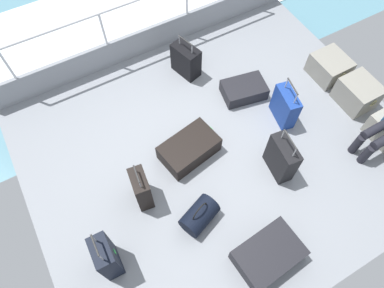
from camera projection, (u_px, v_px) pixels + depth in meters
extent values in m
cube|color=gray|center=(219.00, 148.00, 4.87)|extent=(4.40, 5.20, 0.06)
cube|color=gray|center=(150.00, 39.00, 5.59)|extent=(0.06, 5.20, 0.45)
cylinder|color=silver|center=(15.00, 76.00, 4.84)|extent=(0.04, 0.04, 1.00)
cylinder|color=silver|center=(106.00, 41.00, 5.18)|extent=(0.04, 0.04, 1.00)
cylinder|color=silver|center=(187.00, 11.00, 5.52)|extent=(0.04, 0.04, 1.00)
cube|color=white|center=(121.00, 15.00, 6.70)|extent=(2.40, 7.28, 0.01)
cube|color=gray|center=(329.00, 67.00, 5.35)|extent=(0.53, 0.48, 0.35)
torus|color=tan|center=(319.00, 52.00, 5.41)|extent=(0.02, 0.12, 0.12)
torus|color=tan|center=(343.00, 76.00, 5.17)|extent=(0.02, 0.12, 0.12)
cube|color=gray|center=(358.00, 93.00, 5.07)|extent=(0.54, 0.47, 0.39)
torus|color=tan|center=(347.00, 77.00, 5.12)|extent=(0.02, 0.12, 0.12)
torus|color=tan|center=(374.00, 103.00, 4.88)|extent=(0.02, 0.12, 0.12)
torus|color=tan|center=(378.00, 113.00, 4.83)|extent=(0.02, 0.12, 0.12)
cylinder|color=black|center=(366.00, 154.00, 4.59)|extent=(0.11, 0.11, 0.36)
cylinder|color=black|center=(375.00, 129.00, 4.52)|extent=(0.12, 0.40, 0.12)
cylinder|color=black|center=(357.00, 144.00, 4.66)|extent=(0.11, 0.11, 0.36)
cube|color=black|center=(186.00, 60.00, 5.32)|extent=(0.49, 0.35, 0.51)
cylinder|color=#A5A8AD|center=(179.00, 40.00, 5.08)|extent=(0.02, 0.02, 0.15)
cylinder|color=#A5A8AD|center=(192.00, 49.00, 4.98)|extent=(0.02, 0.02, 0.15)
cylinder|color=#2D2D2D|center=(186.00, 40.00, 4.96)|extent=(0.28, 0.09, 0.02)
cube|color=white|center=(192.00, 54.00, 5.33)|extent=(0.05, 0.02, 0.08)
cube|color=black|center=(268.00, 255.00, 3.99)|extent=(0.58, 0.80, 0.25)
cube|color=silver|center=(294.00, 235.00, 4.05)|extent=(0.05, 0.01, 0.08)
cube|color=navy|center=(285.00, 106.00, 4.87)|extent=(0.49, 0.28, 0.53)
cylinder|color=#A5A8AD|center=(287.00, 83.00, 4.63)|extent=(0.02, 0.02, 0.18)
cylinder|color=#A5A8AD|center=(296.00, 99.00, 4.50)|extent=(0.02, 0.02, 0.18)
cylinder|color=#2D2D2D|center=(293.00, 86.00, 4.48)|extent=(0.29, 0.08, 0.02)
cube|color=green|center=(293.00, 100.00, 4.80)|extent=(0.05, 0.02, 0.08)
cube|color=black|center=(189.00, 149.00, 4.68)|extent=(0.60, 0.85, 0.27)
cube|color=green|center=(211.00, 129.00, 4.72)|extent=(0.05, 0.01, 0.08)
cube|color=black|center=(281.00, 158.00, 4.43)|extent=(0.48, 0.26, 0.60)
cylinder|color=#A5A8AD|center=(283.00, 134.00, 4.15)|extent=(0.02, 0.02, 0.17)
cylinder|color=#A5A8AD|center=(295.00, 152.00, 4.03)|extent=(0.02, 0.02, 0.17)
cylinder|color=#2D2D2D|center=(291.00, 139.00, 4.02)|extent=(0.29, 0.06, 0.02)
cube|color=silver|center=(291.00, 151.00, 4.36)|extent=(0.05, 0.01, 0.08)
cube|color=black|center=(141.00, 189.00, 4.22)|extent=(0.37, 0.23, 0.59)
cylinder|color=#A5A8AD|center=(135.00, 169.00, 3.95)|extent=(0.02, 0.02, 0.14)
cylinder|color=#A5A8AD|center=(140.00, 184.00, 3.85)|extent=(0.02, 0.02, 0.14)
cylinder|color=#2D2D2D|center=(136.00, 174.00, 3.84)|extent=(0.23, 0.05, 0.02)
cube|color=silver|center=(148.00, 183.00, 4.14)|extent=(0.05, 0.01, 0.08)
cube|color=black|center=(244.00, 90.00, 5.22)|extent=(0.54, 0.71, 0.21)
cube|color=white|center=(264.00, 83.00, 5.24)|extent=(0.05, 0.02, 0.08)
cube|color=black|center=(107.00, 257.00, 3.78)|extent=(0.36, 0.21, 0.67)
cylinder|color=#A5A8AD|center=(94.00, 238.00, 3.45)|extent=(0.02, 0.02, 0.20)
cylinder|color=#A5A8AD|center=(101.00, 257.00, 3.36)|extent=(0.02, 0.02, 0.20)
cylinder|color=#2D2D2D|center=(95.00, 245.00, 3.32)|extent=(0.23, 0.03, 0.02)
cube|color=green|center=(115.00, 252.00, 3.77)|extent=(0.05, 0.01, 0.08)
cylinder|color=black|center=(199.00, 216.00, 4.20)|extent=(0.44, 0.53, 0.30)
torus|color=black|center=(200.00, 211.00, 4.06)|extent=(0.10, 0.24, 0.25)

